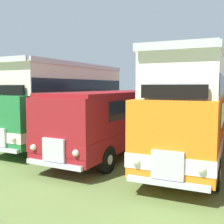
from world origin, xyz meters
The scene contains 4 objects.
ground_plane centered at (0.00, 0.00, 0.00)m, with size 200.00×200.00×0.00m, color olive.
bus_first_in_row centered at (-7.26, 0.20, 2.35)m, with size 2.82×9.91×4.52m.
bus_second_in_row centered at (-3.63, 0.10, 1.76)m, with size 2.92×11.66×2.99m.
bus_third_in_row centered at (0.00, -0.28, 2.36)m, with size 2.76×11.06×4.52m.
Camera 1 is at (1.84, -13.15, 3.26)m, focal length 44.16 mm.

